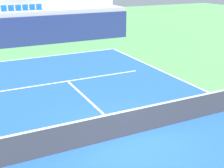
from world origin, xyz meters
The scene contains 10 objects.
ground_plane centered at (0.00, 0.00, 0.00)m, with size 80.00×80.00×0.00m, color #4C8C4C.
court_surface centered at (0.00, 0.00, 0.01)m, with size 11.00×24.00×0.01m, color #1E4C99.
baseline_far centered at (0.00, 11.95, 0.01)m, with size 11.00×0.10×0.00m, color white.
service_line_far centered at (0.00, 6.40, 0.01)m, with size 8.26×0.10×0.00m, color white.
centre_service_line centered at (0.00, 3.20, 0.01)m, with size 0.10×6.40×0.00m, color white.
back_wall centered at (0.00, 15.85, 1.13)m, with size 17.23×0.30×2.25m, color navy.
stands_tier_lower centered at (0.00, 17.20, 1.29)m, with size 17.23×2.40×2.59m, color #9E9E99.
stands_tier_upper centered at (0.00, 19.60, 1.68)m, with size 17.23×2.40×3.36m, color #9E9E99.
seating_row_lower centered at (0.00, 17.30, 2.71)m, with size 3.19×0.44×0.44m.
tennis_net centered at (0.00, 0.00, 0.51)m, with size 11.08×0.08×1.07m.
Camera 1 is at (-4.57, -8.05, 5.22)m, focal length 48.74 mm.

